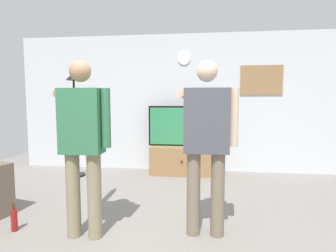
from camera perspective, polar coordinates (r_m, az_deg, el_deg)
name	(u,v)px	position (r m, az deg, el deg)	size (l,w,h in m)	color
ground_plane	(148,246)	(2.82, -4.23, -24.16)	(8.40, 8.40, 0.00)	gray
back_wall	(176,103)	(5.38, 1.69, 4.88)	(6.40, 0.10, 2.70)	silver
tv_stand	(183,160)	(5.14, 3.12, -7.30)	(1.21, 0.48, 0.54)	#997047
television	(183,126)	(5.09, 3.19, -0.02)	(1.31, 0.07, 0.76)	black
wall_clock	(184,58)	(5.38, 3.43, 14.25)	(0.25, 0.25, 0.03)	white
framed_picture	(261,80)	(5.45, 19.32, 9.28)	(0.78, 0.04, 0.55)	#997047
floor_lamp	(74,103)	(5.17, -19.37, 4.74)	(0.32, 0.32, 1.91)	black
person_standing_nearer_lamp	(83,139)	(2.80, -17.75, -2.62)	(0.59, 0.78, 1.78)	gray
person_standing_nearer_couch	(206,137)	(2.74, 8.14, -2.38)	(0.63, 0.78, 1.79)	#7A6B56
beverage_bottle	(14,220)	(3.44, -30.00, -16.94)	(0.07, 0.07, 0.31)	maroon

